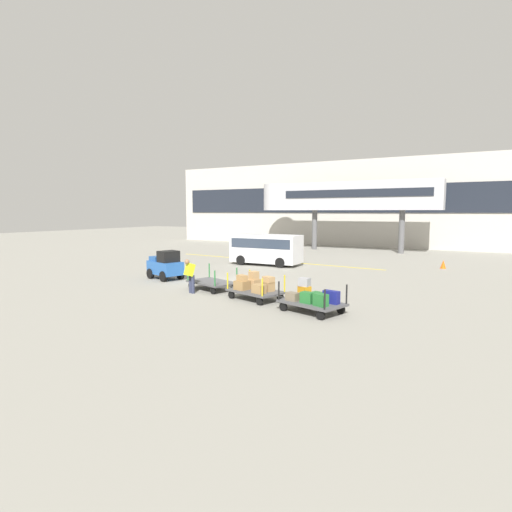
{
  "coord_description": "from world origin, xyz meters",
  "views": [
    {
      "loc": [
        11.02,
        -17.38,
        3.7
      ],
      "look_at": [
        1.58,
        -0.2,
        1.53
      ],
      "focal_mm": 28.38,
      "sensor_mm": 36.0,
      "label": 1
    }
  ],
  "objects": [
    {
      "name": "safety_cone_near",
      "position": [
        9.16,
        11.28,
        0.28
      ],
      "size": [
        0.36,
        0.36,
        0.55
      ],
      "primitive_type": "cone",
      "color": "#EA590F",
      "rests_on": "ground_plane"
    },
    {
      "name": "terminal_building",
      "position": [
        0.0,
        25.98,
        4.52
      ],
      "size": [
        45.1,
        2.51,
        9.03
      ],
      "color": "#BCB7AD",
      "rests_on": "ground_plane"
    },
    {
      "name": "shuttle_van",
      "position": [
        -1.77,
        7.36,
        1.23
      ],
      "size": [
        4.83,
        2.02,
        2.1
      ],
      "color": "silver",
      "rests_on": "ground_plane"
    },
    {
      "name": "baggage_tug",
      "position": [
        -3.87,
        -0.57,
        0.75
      ],
      "size": [
        2.33,
        1.75,
        1.58
      ],
      "color": "#2659A5",
      "rests_on": "ground_plane"
    },
    {
      "name": "baggage_handler",
      "position": [
        -0.28,
        -2.99,
        0.87
      ],
      "size": [
        0.53,
        0.54,
        1.56
      ],
      "color": "#2D334C",
      "rests_on": "ground_plane"
    },
    {
      "name": "ground_plane",
      "position": [
        0.0,
        0.0,
        0.0
      ],
      "size": [
        120.0,
        120.0,
        0.0
      ],
      "primitive_type": "plane",
      "color": "gray"
    },
    {
      "name": "jet_bridge",
      "position": [
        -0.61,
        19.99,
        5.06
      ],
      "size": [
        16.85,
        3.0,
        6.41
      ],
      "color": "#B7B7BC",
      "rests_on": "ground_plane"
    },
    {
      "name": "baggage_cart_lead",
      "position": [
        0.09,
        -1.83,
        0.35
      ],
      "size": [
        3.08,
        2.03,
        1.1
      ],
      "color": "#4C4C4F",
      "rests_on": "ground_plane"
    },
    {
      "name": "apron_lead_line",
      "position": [
        -2.57,
        9.57,
        0.0
      ],
      "size": [
        17.29,
        1.89,
        0.01
      ],
      "primitive_type": "cube",
      "rotation": [
        0.0,
        0.0,
        -0.1
      ],
      "color": "yellow",
      "rests_on": "ground_plane"
    },
    {
      "name": "baggage_cart_middle",
      "position": [
        2.9,
        -2.72,
        0.53
      ],
      "size": [
        3.08,
        2.03,
        1.12
      ],
      "color": "#4C4C4F",
      "rests_on": "ground_plane"
    },
    {
      "name": "baggage_cart_tail",
      "position": [
        5.81,
        -3.62,
        0.51
      ],
      "size": [
        3.08,
        2.03,
        1.17
      ],
      "color": "#4C4C4F",
      "rests_on": "ground_plane"
    }
  ]
}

